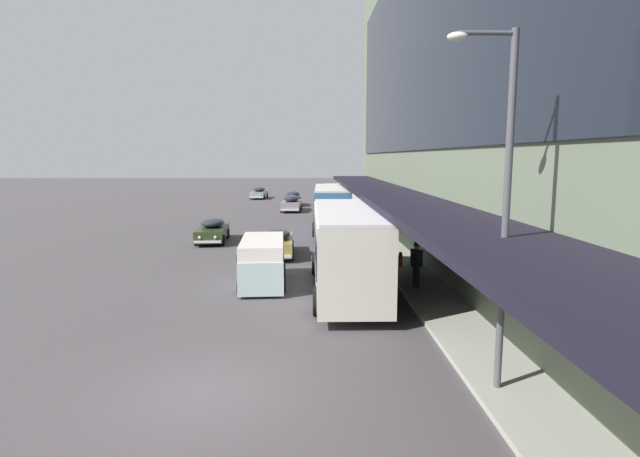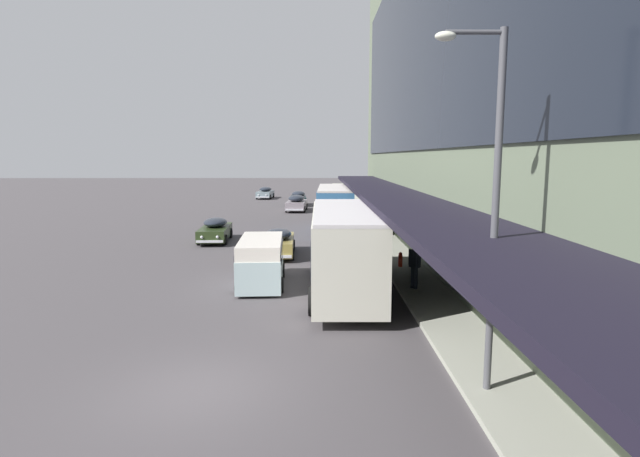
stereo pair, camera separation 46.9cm
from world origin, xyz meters
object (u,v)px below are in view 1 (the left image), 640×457
(sedan_oncoming_front, at_px, (292,203))
(pedestrian_at_kerb, at_px, (416,262))
(transit_bus_kerbside_rear, at_px, (346,245))
(sedan_oncoming_rear, at_px, (277,242))
(transit_bus_kerbside_front, at_px, (332,206))
(sedan_trailing_near, at_px, (293,198))
(vw_van, at_px, (263,259))
(sedan_lead_near, at_px, (259,193))
(fire_hydrant, at_px, (400,259))
(street_lamp, at_px, (500,190))
(sedan_second_near, at_px, (213,230))

(sedan_oncoming_front, xyz_separation_m, pedestrian_at_kerb, (5.84, -30.33, 0.39))
(transit_bus_kerbside_rear, distance_m, sedan_oncoming_rear, 8.24)
(transit_bus_kerbside_front, height_order, transit_bus_kerbside_rear, transit_bus_kerbside_rear)
(sedan_trailing_near, height_order, pedestrian_at_kerb, pedestrian_at_kerb)
(sedan_trailing_near, height_order, vw_van, vw_van)
(sedan_oncoming_front, xyz_separation_m, sedan_lead_near, (-4.69, 15.59, -0.05))
(sedan_oncoming_rear, distance_m, fire_hydrant, 7.02)
(vw_van, height_order, street_lamp, street_lamp)
(sedan_lead_near, relative_size, sedan_second_near, 1.06)
(sedan_oncoming_front, distance_m, fire_hydrant, 27.02)
(sedan_oncoming_rear, relative_size, pedestrian_at_kerb, 2.46)
(street_lamp, bearing_deg, sedan_trailing_near, 97.15)
(transit_bus_kerbside_rear, relative_size, vw_van, 2.03)
(sedan_trailing_near, xyz_separation_m, pedestrian_at_kerb, (5.85, -36.26, 0.39))
(sedan_oncoming_front, distance_m, sedan_second_near, 18.63)
(sedan_trailing_near, bearing_deg, transit_bus_kerbside_rear, -85.21)
(fire_hydrant, bearing_deg, vw_van, -156.65)
(transit_bus_kerbside_front, relative_size, sedan_oncoming_front, 1.89)
(transit_bus_kerbside_rear, distance_m, sedan_trailing_near, 36.45)
(sedan_oncoming_rear, relative_size, sedan_second_near, 0.97)
(sedan_trailing_near, xyz_separation_m, vw_van, (-0.36, -35.02, 0.30))
(transit_bus_kerbside_front, bearing_deg, sedan_oncoming_front, 103.78)
(transit_bus_kerbside_front, xyz_separation_m, sedan_lead_near, (-7.99, 29.07, -1.09))
(transit_bus_kerbside_front, height_order, sedan_lead_near, transit_bus_kerbside_front)
(transit_bus_kerbside_rear, relative_size, sedan_oncoming_rear, 2.06)
(sedan_lead_near, xyz_separation_m, fire_hydrant, (10.65, -41.95, -0.25))
(transit_bus_kerbside_front, distance_m, sedan_lead_near, 30.16)
(sedan_oncoming_rear, xyz_separation_m, fire_hydrant, (6.08, -3.50, -0.25))
(vw_van, bearing_deg, fire_hydrant, 23.35)
(sedan_oncoming_front, height_order, fire_hydrant, sedan_oncoming_front)
(transit_bus_kerbside_rear, height_order, vw_van, transit_bus_kerbside_rear)
(vw_van, xyz_separation_m, street_lamp, (6.00, -9.95, 3.53))
(pedestrian_at_kerb, height_order, street_lamp, street_lamp)
(sedan_lead_near, height_order, sedan_trailing_near, sedan_trailing_near)
(sedan_trailing_near, height_order, fire_hydrant, sedan_trailing_near)
(vw_van, bearing_deg, transit_bus_kerbside_front, 76.74)
(sedan_second_near, bearing_deg, sedan_oncoming_front, 75.99)
(sedan_second_near, bearing_deg, sedan_trailing_near, 79.39)
(sedan_oncoming_front, relative_size, sedan_lead_near, 0.98)
(sedan_oncoming_front, height_order, pedestrian_at_kerb, pedestrian_at_kerb)
(sedan_oncoming_front, height_order, sedan_lead_near, sedan_oncoming_front)
(sedan_second_near, bearing_deg, sedan_oncoming_rear, -47.36)
(transit_bus_kerbside_front, bearing_deg, transit_bus_kerbside_rear, -90.94)
(transit_bus_kerbside_front, bearing_deg, sedan_trailing_near, 99.70)
(transit_bus_kerbside_front, bearing_deg, fire_hydrant, -78.34)
(transit_bus_kerbside_rear, xyz_separation_m, sedan_second_near, (-7.54, 12.30, -1.17))
(fire_hydrant, bearing_deg, sedan_trailing_near, 100.49)
(sedan_lead_near, bearing_deg, street_lamp, -79.31)
(sedan_oncoming_rear, height_order, street_lamp, street_lamp)
(pedestrian_at_kerb, distance_m, fire_hydrant, 4.03)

